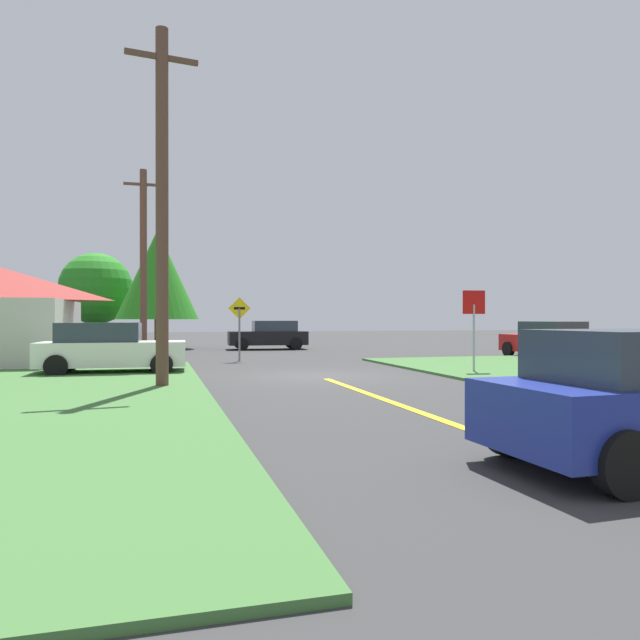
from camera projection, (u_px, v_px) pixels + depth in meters
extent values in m
plane|color=#353535|center=(317.00, 376.00, 18.06)|extent=(120.00, 120.00, 0.00)
cube|color=yellow|center=(437.00, 418.00, 10.35)|extent=(0.20, 14.00, 0.01)
cylinder|color=#9EA0A8|center=(474.00, 339.00, 18.86)|extent=(0.07, 0.07, 2.20)
cube|color=red|center=(474.00, 302.00, 18.86)|extent=(0.75, 0.10, 0.75)
cube|color=red|center=(548.00, 344.00, 26.08)|extent=(2.14, 4.62, 0.76)
cube|color=#2D3842|center=(552.00, 328.00, 25.83)|extent=(1.81, 2.57, 0.60)
cylinder|color=black|center=(508.00, 349.00, 27.25)|extent=(0.25, 0.69, 0.68)
cylinder|color=black|center=(542.00, 348.00, 27.84)|extent=(0.25, 0.69, 0.68)
cylinder|color=black|center=(554.00, 353.00, 24.32)|extent=(0.25, 0.69, 0.68)
cylinder|color=black|center=(591.00, 352.00, 24.91)|extent=(0.25, 0.69, 0.68)
cube|color=black|center=(267.00, 338.00, 33.53)|extent=(4.48, 2.12, 0.76)
cube|color=#2D3842|center=(274.00, 326.00, 33.62)|extent=(2.50, 1.78, 0.60)
cylinder|color=black|center=(242.00, 344.00, 32.32)|extent=(0.69, 0.26, 0.68)
cylinder|color=black|center=(240.00, 343.00, 34.12)|extent=(0.69, 0.26, 0.68)
cylinder|color=black|center=(296.00, 344.00, 32.95)|extent=(0.69, 0.26, 0.68)
cylinder|color=black|center=(291.00, 342.00, 34.75)|extent=(0.69, 0.26, 0.68)
cylinder|color=black|center=(510.00, 430.00, 7.52)|extent=(0.69, 0.25, 0.68)
cylinder|color=black|center=(625.00, 464.00, 5.77)|extent=(0.69, 0.25, 0.68)
cube|color=white|center=(113.00, 354.00, 18.67)|extent=(4.51, 1.94, 0.76)
cube|color=#2D3842|center=(100.00, 332.00, 18.58)|extent=(2.50, 1.65, 0.60)
cylinder|color=black|center=(163.00, 361.00, 19.86)|extent=(0.69, 0.25, 0.68)
cylinder|color=black|center=(162.00, 364.00, 18.17)|extent=(0.69, 0.25, 0.68)
cylinder|color=black|center=(67.00, 362.00, 19.17)|extent=(0.69, 0.25, 0.68)
cylinder|color=black|center=(56.00, 366.00, 17.49)|extent=(0.69, 0.25, 0.68)
cylinder|color=brown|center=(162.00, 209.00, 14.81)|extent=(0.31, 0.31, 9.01)
cube|color=brown|center=(162.00, 57.00, 14.80)|extent=(1.80, 0.38, 0.12)
cylinder|color=brown|center=(143.00, 263.00, 28.02)|extent=(0.33, 0.33, 8.80)
cube|color=brown|center=(143.00, 184.00, 28.01)|extent=(1.80, 0.12, 0.12)
cylinder|color=slate|center=(239.00, 335.00, 24.22)|extent=(0.08, 0.08, 2.17)
cube|color=yellow|center=(239.00, 308.00, 24.22)|extent=(0.90, 0.13, 0.91)
cube|color=black|center=(239.00, 308.00, 24.22)|extent=(0.45, 0.09, 0.10)
cylinder|color=brown|center=(158.00, 334.00, 33.87)|extent=(0.35, 0.35, 1.70)
cone|color=#26841C|center=(158.00, 274.00, 33.86)|extent=(4.66, 4.66, 5.12)
cylinder|color=brown|center=(96.00, 332.00, 36.33)|extent=(0.32, 0.32, 1.83)
sphere|color=#24801E|center=(96.00, 289.00, 36.33)|extent=(4.37, 4.37, 4.37)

